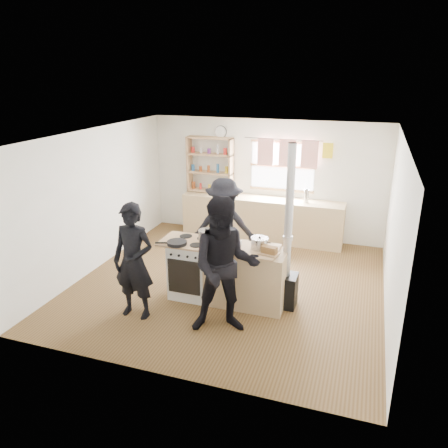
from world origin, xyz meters
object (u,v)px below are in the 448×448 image
Objects in this scene: bread_board at (269,251)px; person_far at (224,227)px; cooking_island at (227,273)px; flue_heater at (286,267)px; person_near_right at (225,267)px; skillet_greens at (177,243)px; stockpot_stove at (206,235)px; thermos at (306,196)px; roast_tray at (229,245)px; stockpot_counter at (260,243)px; person_near_left at (134,262)px.

person_far reaches higher than bread_board.
cooking_island is 0.79× the size of flue_heater.
bread_board is 0.80m from person_near_right.
skillet_greens is 1.54× the size of stockpot_stove.
roast_tray is at bearing -104.42° from thermos.
thermos reaches higher than stockpot_counter.
person_near_right reaches higher than stockpot_stove.
stockpot_counter is at bearing 119.84° from person_far.
person_far is at bearing 89.48° from person_near_right.
stockpot_stove is 1.05m from person_near_right.
bread_board is at bearing 3.23° from skillet_greens.
roast_tray is at bearing -41.59° from cooking_island.
cooking_island is 7.95× the size of stockpot_stove.
stockpot_counter is 1.27m from person_far.
person_near_left is (-0.76, -0.91, -0.16)m from stockpot_stove.
stockpot_counter is 0.14× the size of person_near_right.
bread_board is at bearing 120.88° from person_far.
thermos is 0.11× the size of flue_heater.
bread_board is (1.04, -0.20, -0.04)m from stockpot_stove.
person_far reaches higher than roast_tray.
flue_heater reaches higher than stockpot_stove.
stockpot_counter is 0.55m from flue_heater.
bread_board is at bearing 21.93° from person_near_left.
bread_board is (0.63, -0.08, 0.02)m from roast_tray.
person_near_left is at bearing 162.61° from person_near_right.
flue_heater is at bearing 34.86° from person_near_right.
skillet_greens is 1.20× the size of bread_board.
thermos is 0.69× the size of skillet_greens.
roast_tray is 0.19× the size of person_near_left.
flue_heater is 1.45× the size of person_far.
thermos reaches higher than stockpot_stove.
flue_heater is 1.52m from person_far.
person_near_left is 1.94m from person_far.
skillet_greens is at bearing -168.18° from flue_heater.
person_far is (-0.37, 0.95, 0.40)m from cooking_island.
person_far is at bearing 112.80° from roast_tray.
skillet_greens is 0.80m from roast_tray.
thermos is at bearing 74.48° from cooking_island.
person_near_right reaches higher than skillet_greens.
roast_tray reaches higher than skillet_greens.
person_far is (-1.26, 0.82, 0.21)m from flue_heater.
stockpot_counter is at bearing 3.54° from cooking_island.
skillet_greens is 0.15× the size of flue_heater.
stockpot_stove reaches higher than bread_board.
thermos is 2.90m from bread_board.
person_near_right is (-0.27, -0.82, -0.06)m from stockpot_counter.
roast_tray is 1.42m from person_near_left.
thermos is 0.15× the size of person_near_left.
roast_tray is (0.78, 0.16, 0.01)m from skillet_greens.
flue_heater is (1.26, 0.06, -0.37)m from stockpot_stove.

